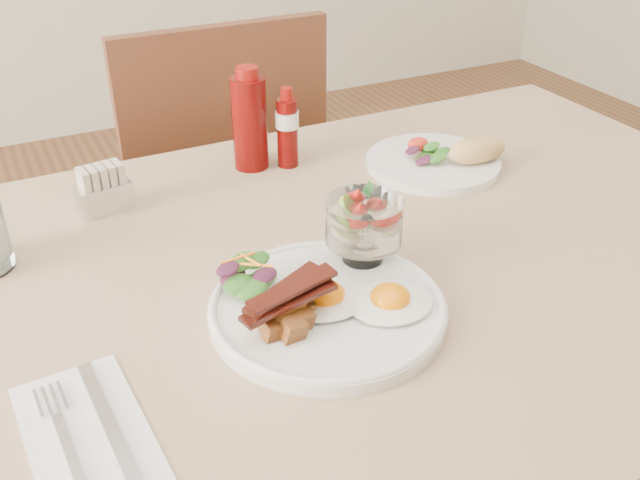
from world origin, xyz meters
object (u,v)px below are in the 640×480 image
at_px(fruit_cup, 364,222).
at_px(sugar_caddy, 104,191).
at_px(chair_far, 216,197).
at_px(second_plate, 443,158).
at_px(hot_sauce_bottle, 287,129).
at_px(table, 365,305).
at_px(ketchup_bottle, 250,121).
at_px(main_plate, 328,310).

height_order(fruit_cup, sugar_caddy, fruit_cup).
bearing_deg(chair_far, sugar_caddy, -126.78).
bearing_deg(sugar_caddy, fruit_cup, -57.78).
bearing_deg(second_plate, hot_sauce_bottle, 152.00).
bearing_deg(second_plate, sugar_caddy, 169.43).
xyz_separation_m(table, hot_sauce_bottle, (0.02, 0.30, 0.15)).
xyz_separation_m(ketchup_bottle, sugar_caddy, (-0.25, -0.04, -0.05)).
bearing_deg(fruit_cup, hot_sauce_bottle, 82.36).
bearing_deg(hot_sauce_bottle, ketchup_bottle, 157.77).
height_order(table, second_plate, second_plate).
bearing_deg(second_plate, ketchup_bottle, 153.09).
relative_size(table, fruit_cup, 13.41).
xyz_separation_m(fruit_cup, hot_sauce_bottle, (0.04, 0.33, -0.01)).
distance_m(table, sugar_caddy, 0.42).
distance_m(chair_far, fruit_cup, 0.76).
bearing_deg(sugar_caddy, chair_far, 45.21).
relative_size(second_plate, sugar_caddy, 2.76).
xyz_separation_m(main_plate, second_plate, (0.36, 0.28, 0.01)).
bearing_deg(table, second_plate, 35.71).
bearing_deg(hot_sauce_bottle, table, -93.50).
distance_m(table, chair_far, 0.68).
height_order(table, ketchup_bottle, ketchup_bottle).
distance_m(chair_far, main_plate, 0.81).
bearing_deg(second_plate, table, -144.29).
height_order(ketchup_bottle, sugar_caddy, ketchup_bottle).
distance_m(chair_far, hot_sauce_bottle, 0.47).
height_order(table, sugar_caddy, sugar_caddy).
xyz_separation_m(fruit_cup, ketchup_bottle, (-0.01, 0.35, 0.01)).
distance_m(main_plate, sugar_caddy, 0.42).
height_order(table, fruit_cup, fruit_cup).
bearing_deg(hot_sauce_bottle, chair_far, 92.87).
distance_m(fruit_cup, ketchup_bottle, 0.36).
bearing_deg(second_plate, fruit_cup, -142.38).
distance_m(table, hot_sauce_bottle, 0.34).
relative_size(main_plate, fruit_cup, 2.82).
relative_size(ketchup_bottle, sugar_caddy, 2.05).
bearing_deg(fruit_cup, chair_far, 87.84).
relative_size(hot_sauce_bottle, sugar_caddy, 1.63).
bearing_deg(table, hot_sauce_bottle, 86.50).
bearing_deg(table, chair_far, 90.00).
xyz_separation_m(main_plate, ketchup_bottle, (0.07, 0.42, 0.07)).
distance_m(ketchup_bottle, sugar_caddy, 0.26).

